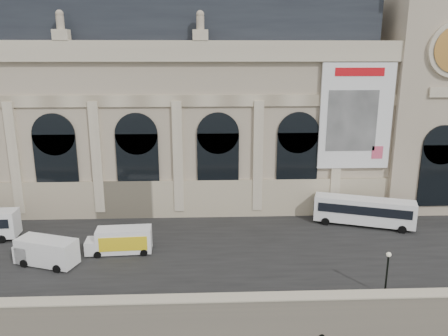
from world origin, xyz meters
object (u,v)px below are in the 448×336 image
object	(u,v)px
box_truck	(121,241)
lamp_right	(387,275)
van_c	(44,251)
bus_right	(364,211)

from	to	relation	value
box_truck	lamp_right	distance (m)	26.41
van_c	lamp_right	distance (m)	32.56
box_truck	bus_right	bearing A→B (deg)	12.74
van_c	lamp_right	world-z (taller)	lamp_right
van_c	lamp_right	xyz separation A→B (m)	(31.73, -7.27, 0.67)
bus_right	lamp_right	size ratio (longest dim) A/B	2.86
box_truck	van_c	bearing A→B (deg)	-161.83
bus_right	box_truck	bearing A→B (deg)	-167.26
bus_right	box_truck	size ratio (longest dim) A/B	1.72
bus_right	box_truck	distance (m)	29.01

